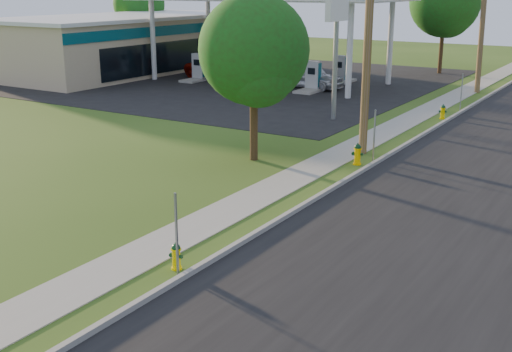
# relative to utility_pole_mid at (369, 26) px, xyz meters

# --- Properties ---
(road) EXTENTS (8.00, 120.00, 0.02)m
(road) POSITION_rel_utility_pole_mid_xyz_m (5.10, -7.00, -4.94)
(road) COLOR black
(road) RESTS_ON ground
(curb) EXTENTS (0.15, 120.00, 0.15)m
(curb) POSITION_rel_utility_pole_mid_xyz_m (1.10, -7.00, -4.88)
(curb) COLOR #99968C
(curb) RESTS_ON ground
(sidewalk) EXTENTS (1.50, 120.00, 0.03)m
(sidewalk) POSITION_rel_utility_pole_mid_xyz_m (-0.65, -7.00, -4.94)
(sidewalk) COLOR #9A978D
(sidewalk) RESTS_ON ground
(forecourt) EXTENTS (26.00, 28.00, 0.02)m
(forecourt) POSITION_rel_utility_pole_mid_xyz_m (-15.40, 15.00, -4.94)
(forecourt) COLOR black
(forecourt) RESTS_ON ground
(utility_pole_mid) EXTENTS (1.40, 0.32, 9.80)m
(utility_pole_mid) POSITION_rel_utility_pole_mid_xyz_m (0.00, 0.00, 0.00)
(utility_pole_mid) COLOR brown
(utility_pole_mid) RESTS_ON ground
(utility_pole_far) EXTENTS (1.40, 0.32, 9.50)m
(utility_pole_far) POSITION_rel_utility_pole_mid_xyz_m (0.00, 18.00, -0.15)
(utility_pole_far) COLOR brown
(utility_pole_far) RESTS_ON ground
(sign_post_near) EXTENTS (0.05, 0.04, 2.00)m
(sign_post_near) POSITION_rel_utility_pole_mid_xyz_m (0.85, -12.80, -3.95)
(sign_post_near) COLOR gray
(sign_post_near) RESTS_ON ground
(sign_post_mid) EXTENTS (0.05, 0.04, 2.00)m
(sign_post_mid) POSITION_rel_utility_pole_mid_xyz_m (0.85, -1.00, -3.95)
(sign_post_mid) COLOR gray
(sign_post_mid) RESTS_ON ground
(sign_post_far) EXTENTS (0.05, 0.04, 2.00)m
(sign_post_far) POSITION_rel_utility_pole_mid_xyz_m (0.85, 11.20, -3.95)
(sign_post_far) COLOR gray
(sign_post_far) RESTS_ON ground
(fuel_pump_nw) EXTENTS (1.20, 3.20, 1.90)m
(fuel_pump_nw) POSITION_rel_utility_pole_mid_xyz_m (-17.90, 13.00, -4.23)
(fuel_pump_nw) COLOR #99968C
(fuel_pump_nw) RESTS_ON ground
(fuel_pump_ne) EXTENTS (1.20, 3.20, 1.90)m
(fuel_pump_ne) POSITION_rel_utility_pole_mid_xyz_m (-8.90, 13.00, -4.23)
(fuel_pump_ne) COLOR #99968C
(fuel_pump_ne) RESTS_ON ground
(fuel_pump_sw) EXTENTS (1.20, 3.20, 1.90)m
(fuel_pump_sw) POSITION_rel_utility_pole_mid_xyz_m (-17.90, 17.00, -4.23)
(fuel_pump_sw) COLOR #99968C
(fuel_pump_sw) RESTS_ON ground
(fuel_pump_se) EXTENTS (1.20, 3.20, 1.90)m
(fuel_pump_se) POSITION_rel_utility_pole_mid_xyz_m (-8.90, 17.00, -4.23)
(fuel_pump_se) COLOR #99968C
(fuel_pump_se) RESTS_ON ground
(convenience_store) EXTENTS (10.40, 22.40, 4.25)m
(convenience_store) POSITION_rel_utility_pole_mid_xyz_m (-26.38, 15.00, -2.82)
(convenience_store) COLOR tan
(convenience_store) RESTS_ON ground
(price_pylon) EXTENTS (0.34, 2.04, 6.85)m
(price_pylon) POSITION_rel_utility_pole_mid_xyz_m (-3.90, 5.50, 0.48)
(price_pylon) COLOR gray
(price_pylon) RESTS_ON ground
(tree_verge) EXTENTS (4.12, 4.12, 6.24)m
(tree_verge) POSITION_rel_utility_pole_mid_xyz_m (-3.05, -3.23, -0.94)
(tree_verge) COLOR #352612
(tree_verge) RESTS_ON ground
(tree_lot) EXTENTS (5.22, 5.22, 7.91)m
(tree_lot) POSITION_rel_utility_pole_mid_xyz_m (-4.56, 25.81, 0.14)
(tree_lot) COLOR #352612
(tree_lot) RESTS_ON ground
(tree_back) EXTENTS (4.75, 4.75, 7.20)m
(tree_back) POSITION_rel_utility_pole_mid_xyz_m (-32.19, 23.00, -0.32)
(tree_back) COLOR #352612
(tree_back) RESTS_ON ground
(hydrant_near) EXTENTS (0.35, 0.31, 0.68)m
(hydrant_near) POSITION_rel_utility_pole_mid_xyz_m (0.61, -12.56, -4.62)
(hydrant_near) COLOR #F9D900
(hydrant_near) RESTS_ON ground
(hydrant_mid) EXTENTS (0.43, 0.38, 0.83)m
(hydrant_mid) POSITION_rel_utility_pole_mid_xyz_m (0.51, -1.72, -4.55)
(hydrant_mid) COLOR #FFC100
(hydrant_mid) RESTS_ON ground
(hydrant_far) EXTENTS (0.39, 0.35, 0.75)m
(hydrant_far) POSITION_rel_utility_pole_mid_xyz_m (0.69, 8.52, -4.59)
(hydrant_far) COLOR #EEC600
(hydrant_far) RESTS_ON ground
(car_red) EXTENTS (5.24, 2.58, 1.43)m
(car_red) POSITION_rel_utility_pole_mid_xyz_m (-17.33, 14.68, -4.24)
(car_red) COLOR maroon
(car_red) RESTS_ON ground
(car_silver) EXTENTS (4.87, 2.40, 1.60)m
(car_silver) POSITION_rel_utility_pole_mid_xyz_m (-9.69, 13.95, -4.15)
(car_silver) COLOR silver
(car_silver) RESTS_ON ground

